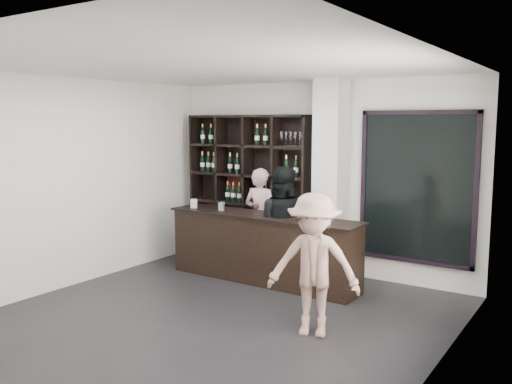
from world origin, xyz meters
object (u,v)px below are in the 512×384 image
Objects in this scene: wine_shelf at (249,189)px; taster_pink at (261,218)px; customer at (314,265)px; taster_black at (281,225)px; tasting_counter at (263,248)px.

wine_shelf reaches higher than taster_pink.
wine_shelf is 1.55× the size of customer.
tasting_counter is at bearing 10.33° from taster_black.
customer is at bearing -40.58° from tasting_counter.
customer reaches higher than tasting_counter.
tasting_counter is 0.44m from taster_black.
taster_pink is 1.02× the size of customer.
wine_shelf reaches higher than customer.
taster_black is 1.08× the size of customer.
customer is (1.95, -1.96, -0.02)m from taster_pink.
taster_black is at bearing 113.63° from customer.
wine_shelf is at bearing -45.73° from taster_black.
taster_pink is at bearing 126.07° from tasting_counter.
taster_black is at bearing 142.09° from taster_pink.
customer is (1.52, -1.35, 0.28)m from tasting_counter.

